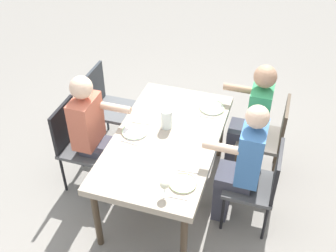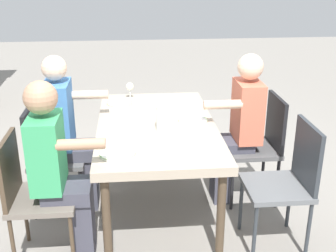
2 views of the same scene
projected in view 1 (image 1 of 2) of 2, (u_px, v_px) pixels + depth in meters
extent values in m
plane|color=gray|center=(166.00, 193.00, 4.13)|extent=(16.00, 16.00, 0.00)
cube|color=tan|center=(166.00, 140.00, 3.69)|extent=(1.64, 0.93, 0.07)
cylinder|color=#473828|center=(221.00, 131.00, 4.39)|extent=(0.06, 0.06, 0.68)
cylinder|color=#473828|center=(184.00, 241.00, 3.28)|extent=(0.06, 0.06, 0.68)
cylinder|color=#473828|center=(154.00, 118.00, 4.57)|extent=(0.06, 0.06, 0.68)
cylinder|color=#473828|center=(97.00, 218.00, 3.46)|extent=(0.06, 0.06, 0.68)
cube|color=#6A6158|center=(260.00, 138.00, 4.11)|extent=(0.44, 0.44, 0.04)
cube|color=#473828|center=(284.00, 124.00, 3.92)|extent=(0.42, 0.03, 0.45)
cylinder|color=#473828|center=(242.00, 141.00, 4.44)|extent=(0.03, 0.03, 0.44)
cylinder|color=#473828|center=(236.00, 164.00, 4.16)|extent=(0.03, 0.03, 0.44)
cylinder|color=#473828|center=(277.00, 148.00, 4.35)|extent=(0.03, 0.03, 0.44)
cylinder|color=#473828|center=(273.00, 171.00, 4.07)|extent=(0.03, 0.03, 0.44)
cube|color=#5B5E61|center=(113.00, 110.00, 4.49)|extent=(0.44, 0.44, 0.04)
cube|color=#2D3338|center=(95.00, 89.00, 4.39)|extent=(0.42, 0.03, 0.47)
cylinder|color=#2D3338|center=(124.00, 140.00, 4.45)|extent=(0.03, 0.03, 0.45)
cylinder|color=#2D3338|center=(137.00, 120.00, 4.73)|extent=(0.03, 0.03, 0.45)
cylinder|color=#2D3338|center=(93.00, 134.00, 4.54)|extent=(0.03, 0.03, 0.45)
cylinder|color=#2D3338|center=(107.00, 114.00, 4.82)|extent=(0.03, 0.03, 0.45)
cube|color=#4F4F50|center=(250.00, 185.00, 3.62)|extent=(0.44, 0.44, 0.04)
cube|color=black|center=(277.00, 173.00, 3.43)|extent=(0.42, 0.03, 0.44)
cylinder|color=black|center=(230.00, 184.00, 3.95)|extent=(0.03, 0.03, 0.43)
cylinder|color=black|center=(222.00, 213.00, 3.66)|extent=(0.03, 0.03, 0.43)
cylinder|color=black|center=(270.00, 193.00, 3.86)|extent=(0.03, 0.03, 0.43)
cylinder|color=black|center=(265.00, 223.00, 3.57)|extent=(0.03, 0.03, 0.43)
cube|color=#4F4F50|center=(86.00, 148.00, 3.99)|extent=(0.44, 0.44, 0.04)
cube|color=black|center=(64.00, 126.00, 3.89)|extent=(0.42, 0.03, 0.46)
cylinder|color=black|center=(98.00, 183.00, 3.95)|extent=(0.03, 0.03, 0.45)
cylinder|color=black|center=(114.00, 157.00, 4.23)|extent=(0.03, 0.03, 0.45)
cylinder|color=black|center=(63.00, 174.00, 4.04)|extent=(0.03, 0.03, 0.45)
cylinder|color=black|center=(81.00, 150.00, 4.32)|extent=(0.03, 0.03, 0.45)
cube|color=#3F3F4C|center=(233.00, 150.00, 4.31)|extent=(0.24, 0.14, 0.46)
cube|color=#3F3F4C|center=(245.00, 131.00, 4.12)|extent=(0.28, 0.32, 0.10)
cube|color=#389E60|center=(260.00, 110.00, 3.91)|extent=(0.34, 0.20, 0.49)
sphere|color=tan|center=(265.00, 77.00, 3.68)|extent=(0.21, 0.21, 0.21)
cylinder|color=tan|center=(239.00, 89.00, 4.00)|extent=(0.07, 0.30, 0.07)
cube|color=#3F3F4C|center=(112.00, 170.00, 4.07)|extent=(0.24, 0.14, 0.46)
cube|color=#3F3F4C|center=(101.00, 148.00, 3.92)|extent=(0.28, 0.32, 0.10)
cube|color=#CC664C|center=(86.00, 121.00, 3.76)|extent=(0.34, 0.20, 0.49)
sphere|color=beige|center=(81.00, 87.00, 3.53)|extent=(0.21, 0.21, 0.21)
cylinder|color=beige|center=(115.00, 108.00, 3.74)|extent=(0.07, 0.30, 0.07)
cube|color=#3F3F4C|center=(222.00, 196.00, 3.81)|extent=(0.24, 0.14, 0.46)
cube|color=#3F3F4C|center=(234.00, 177.00, 3.61)|extent=(0.28, 0.32, 0.10)
cube|color=#3F72B2|center=(251.00, 153.00, 3.39)|extent=(0.34, 0.20, 0.53)
sphere|color=beige|center=(257.00, 117.00, 3.16)|extent=(0.19, 0.19, 0.19)
cylinder|color=beige|center=(221.00, 147.00, 3.27)|extent=(0.07, 0.30, 0.07)
cylinder|color=white|center=(212.00, 108.00, 4.01)|extent=(0.25, 0.25, 0.01)
torus|color=#A4C786|center=(212.00, 108.00, 4.01)|extent=(0.25, 0.25, 0.01)
cube|color=silver|center=(215.00, 100.00, 4.13)|extent=(0.02, 0.17, 0.01)
cube|color=silver|center=(209.00, 117.00, 3.90)|extent=(0.02, 0.17, 0.01)
cylinder|color=white|center=(135.00, 132.00, 3.72)|extent=(0.24, 0.24, 0.01)
torus|color=#A9CD91|center=(135.00, 131.00, 3.72)|extent=(0.24, 0.24, 0.01)
cube|color=silver|center=(141.00, 123.00, 3.83)|extent=(0.03, 0.17, 0.01)
cube|color=silver|center=(129.00, 142.00, 3.61)|extent=(0.03, 0.17, 0.01)
cylinder|color=silver|center=(183.00, 184.00, 3.21)|extent=(0.22, 0.22, 0.01)
torus|color=#A0BE77|center=(183.00, 183.00, 3.21)|extent=(0.22, 0.22, 0.01)
cylinder|color=white|center=(165.00, 195.00, 3.12)|extent=(0.06, 0.06, 0.00)
cylinder|color=white|center=(165.00, 191.00, 3.09)|extent=(0.01, 0.01, 0.08)
sphere|color=#F2EFCC|center=(165.00, 185.00, 3.05)|extent=(0.07, 0.07, 0.07)
cube|color=silver|center=(188.00, 171.00, 3.33)|extent=(0.03, 0.17, 0.01)
cube|color=silver|center=(177.00, 197.00, 3.10)|extent=(0.03, 0.17, 0.01)
cylinder|color=white|center=(167.00, 119.00, 3.73)|extent=(0.10, 0.10, 0.19)
cylinder|color=#EFEAC6|center=(167.00, 121.00, 3.75)|extent=(0.09, 0.09, 0.12)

